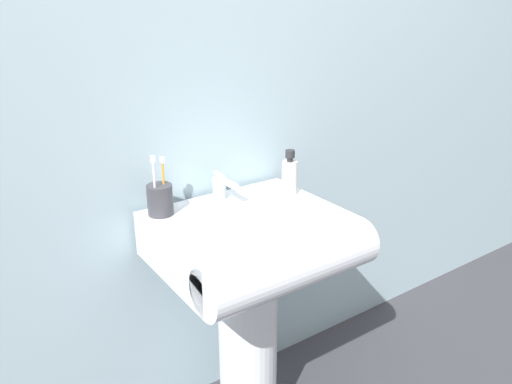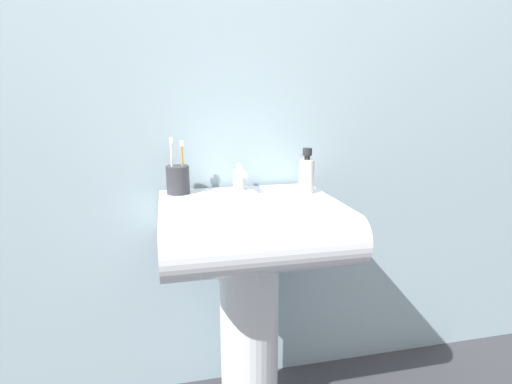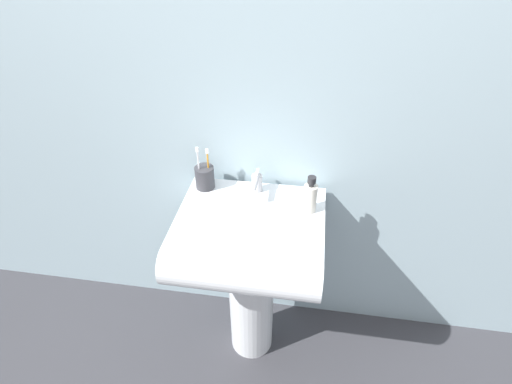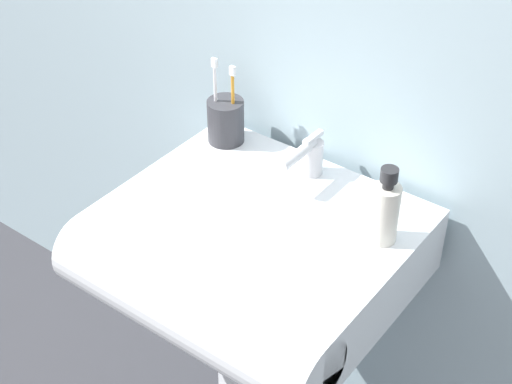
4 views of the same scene
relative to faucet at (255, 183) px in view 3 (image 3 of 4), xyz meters
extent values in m
plane|color=#38383D|center=(0.00, -0.15, -0.88)|extent=(6.00, 6.00, 0.00)
cube|color=#9EB7C1|center=(0.00, 0.11, 0.32)|extent=(5.00, 0.05, 2.40)
cylinder|color=white|center=(0.00, -0.15, -0.54)|extent=(0.20, 0.20, 0.68)
cube|color=white|center=(0.00, -0.15, -0.12)|extent=(0.57, 0.44, 0.15)
cylinder|color=white|center=(0.00, -0.38, -0.12)|extent=(0.57, 0.15, 0.15)
cylinder|color=silver|center=(0.00, 0.01, -0.01)|extent=(0.04, 0.04, 0.07)
cylinder|color=silver|center=(0.00, -0.04, 0.03)|extent=(0.02, 0.11, 0.02)
cube|color=silver|center=(0.00, 0.01, 0.04)|extent=(0.01, 0.06, 0.01)
cylinder|color=#38383D|center=(-0.21, 0.01, 0.00)|extent=(0.08, 0.08, 0.10)
cylinder|color=white|center=(-0.23, 0.00, 0.05)|extent=(0.01, 0.01, 0.16)
cube|color=white|center=(-0.23, 0.00, 0.14)|extent=(0.01, 0.01, 0.02)
cylinder|color=orange|center=(-0.19, 0.01, 0.04)|extent=(0.01, 0.01, 0.15)
cube|color=white|center=(-0.19, 0.01, 0.13)|extent=(0.01, 0.01, 0.02)
cylinder|color=silver|center=(0.22, -0.09, 0.01)|extent=(0.05, 0.05, 0.12)
cylinder|color=#262628|center=(0.22, -0.09, 0.08)|extent=(0.02, 0.02, 0.01)
cylinder|color=#262628|center=(0.22, -0.09, 0.10)|extent=(0.03, 0.03, 0.03)
camera|label=1|loc=(-0.78, -1.34, 0.58)|focal=35.00mm
camera|label=2|loc=(-0.25, -1.37, 0.27)|focal=28.00mm
camera|label=3|loc=(0.20, -1.30, 0.95)|focal=28.00mm
camera|label=4|loc=(0.70, -1.11, 0.89)|focal=55.00mm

